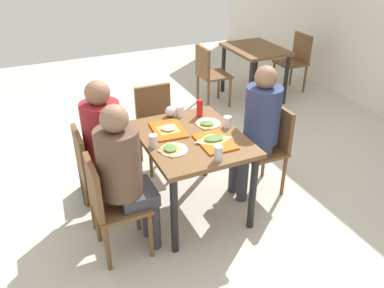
% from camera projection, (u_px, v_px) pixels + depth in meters
% --- Properties ---
extents(ground_plane, '(10.00, 10.00, 0.02)m').
position_uv_depth(ground_plane, '(192.00, 208.00, 3.71)').
color(ground_plane, beige).
extents(main_table, '(1.01, 0.82, 0.75)m').
position_uv_depth(main_table, '(192.00, 147.00, 3.39)').
color(main_table, brown).
rests_on(main_table, ground_plane).
extents(chair_near_left, '(0.40, 0.40, 0.86)m').
position_uv_depth(chair_near_left, '(94.00, 168.00, 3.37)').
color(chair_near_left, brown).
rests_on(chair_near_left, ground_plane).
extents(chair_near_right, '(0.40, 0.40, 0.86)m').
position_uv_depth(chair_near_right, '(109.00, 201.00, 2.97)').
color(chair_near_right, brown).
rests_on(chair_near_right, ground_plane).
extents(chair_far_side, '(0.40, 0.40, 0.86)m').
position_uv_depth(chair_far_side, '(269.00, 143.00, 3.75)').
color(chair_far_side, brown).
rests_on(chair_far_side, ground_plane).
extents(chair_left_end, '(0.40, 0.40, 0.86)m').
position_uv_depth(chair_left_end, '(157.00, 120.00, 4.16)').
color(chair_left_end, brown).
rests_on(chair_left_end, ground_plane).
extents(person_in_red, '(0.32, 0.42, 1.27)m').
position_uv_depth(person_in_red, '(108.00, 139.00, 3.30)').
color(person_in_red, '#383842').
rests_on(person_in_red, ground_plane).
extents(person_in_brown_jacket, '(0.32, 0.42, 1.27)m').
position_uv_depth(person_in_brown_jacket, '(125.00, 169.00, 2.90)').
color(person_in_brown_jacket, '#383842').
rests_on(person_in_brown_jacket, ground_plane).
extents(person_far_side, '(0.32, 0.42, 1.27)m').
position_uv_depth(person_far_side, '(258.00, 122.00, 3.57)').
color(person_far_side, '#383842').
rests_on(person_far_side, ground_plane).
extents(tray_red_near, '(0.38, 0.29, 0.02)m').
position_uv_depth(tray_red_near, '(168.00, 130.00, 3.42)').
color(tray_red_near, '#D85914').
rests_on(tray_red_near, main_table).
extents(tray_red_far, '(0.37, 0.27, 0.02)m').
position_uv_depth(tray_red_far, '(215.00, 142.00, 3.24)').
color(tray_red_far, '#D85914').
rests_on(tray_red_far, main_table).
extents(paper_plate_center, '(0.22, 0.22, 0.01)m').
position_uv_depth(paper_plate_center, '(208.00, 123.00, 3.54)').
color(paper_plate_center, white).
rests_on(paper_plate_center, main_table).
extents(paper_plate_near_edge, '(0.22, 0.22, 0.01)m').
position_uv_depth(paper_plate_near_edge, '(174.00, 150.00, 3.13)').
color(paper_plate_near_edge, white).
rests_on(paper_plate_near_edge, main_table).
extents(pizza_slice_a, '(0.25, 0.25, 0.02)m').
position_uv_depth(pizza_slice_a, '(168.00, 128.00, 3.41)').
color(pizza_slice_a, '#C68C47').
rests_on(pizza_slice_a, tray_red_near).
extents(pizza_slice_b, '(0.19, 0.25, 0.02)m').
position_uv_depth(pizza_slice_b, '(214.00, 139.00, 3.25)').
color(pizza_slice_b, '#DBAD60').
rests_on(pizza_slice_b, tray_red_far).
extents(pizza_slice_c, '(0.22, 0.22, 0.02)m').
position_uv_depth(pizza_slice_c, '(207.00, 124.00, 3.50)').
color(pizza_slice_c, tan).
rests_on(pizza_slice_c, paper_plate_center).
extents(pizza_slice_d, '(0.21, 0.19, 0.02)m').
position_uv_depth(pizza_slice_d, '(170.00, 149.00, 3.12)').
color(pizza_slice_d, '#C68C47').
rests_on(pizza_slice_d, paper_plate_near_edge).
extents(plastic_cup_a, '(0.07, 0.07, 0.10)m').
position_uv_depth(plastic_cup_a, '(227.00, 122.00, 3.46)').
color(plastic_cup_a, white).
rests_on(plastic_cup_a, main_table).
extents(plastic_cup_b, '(0.07, 0.07, 0.10)m').
position_uv_depth(plastic_cup_b, '(153.00, 141.00, 3.17)').
color(plastic_cup_b, white).
rests_on(plastic_cup_b, main_table).
extents(plastic_cup_c, '(0.07, 0.07, 0.10)m').
position_uv_depth(plastic_cup_c, '(180.00, 111.00, 3.65)').
color(plastic_cup_c, white).
rests_on(plastic_cup_c, main_table).
extents(soda_can, '(0.07, 0.07, 0.12)m').
position_uv_depth(soda_can, '(218.00, 153.00, 2.97)').
color(soda_can, '#B7BCC6').
rests_on(soda_can, main_table).
extents(condiment_bottle, '(0.06, 0.06, 0.16)m').
position_uv_depth(condiment_bottle, '(200.00, 108.00, 3.64)').
color(condiment_bottle, red).
rests_on(condiment_bottle, main_table).
extents(foil_bundle, '(0.10, 0.10, 0.10)m').
position_uv_depth(foil_bundle, '(171.00, 112.00, 3.64)').
color(foil_bundle, silver).
rests_on(foil_bundle, main_table).
extents(handbag, '(0.33, 0.18, 0.28)m').
position_uv_depth(handbag, '(89.00, 182.00, 3.82)').
color(handbag, black).
rests_on(handbag, ground_plane).
extents(background_table, '(0.90, 0.70, 0.75)m').
position_uv_depth(background_table, '(255.00, 56.00, 5.69)').
color(background_table, brown).
rests_on(background_table, ground_plane).
extents(background_chair_near, '(0.40, 0.40, 0.86)m').
position_uv_depth(background_chair_near, '(209.00, 72.00, 5.48)').
color(background_chair_near, brown).
rests_on(background_chair_near, ground_plane).
extents(background_chair_far, '(0.40, 0.40, 0.86)m').
position_uv_depth(background_chair_far, '(296.00, 58.00, 6.01)').
color(background_chair_far, brown).
rests_on(background_chair_far, ground_plane).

